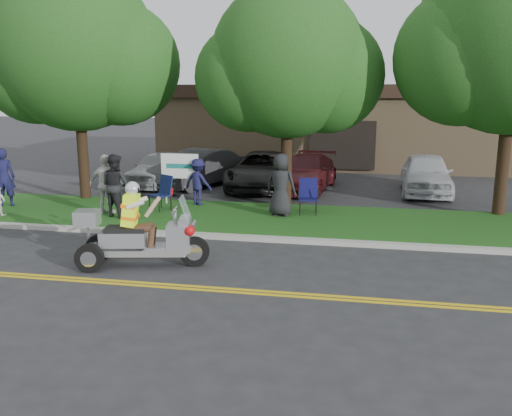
% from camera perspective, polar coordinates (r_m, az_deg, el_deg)
% --- Properties ---
extents(ground, '(120.00, 120.00, 0.00)m').
position_cam_1_polar(ground, '(11.10, -4.57, -7.58)').
color(ground, '#28282B').
rests_on(ground, ground).
extents(centerline_near, '(60.00, 0.10, 0.01)m').
position_cam_1_polar(centerline_near, '(10.57, -5.42, -8.60)').
color(centerline_near, gold).
rests_on(centerline_near, ground).
extents(centerline_far, '(60.00, 0.10, 0.01)m').
position_cam_1_polar(centerline_far, '(10.71, -5.18, -8.30)').
color(centerline_far, gold).
rests_on(centerline_far, ground).
extents(curb, '(60.00, 0.25, 0.12)m').
position_cam_1_polar(curb, '(13.90, -1.23, -3.14)').
color(curb, '#A8A89E').
rests_on(curb, ground).
extents(grass_verge, '(60.00, 4.00, 0.10)m').
position_cam_1_polar(grass_verge, '(15.94, 0.39, -1.13)').
color(grass_verge, '#234F15').
rests_on(grass_verge, ground).
extents(commercial_building, '(18.00, 8.20, 4.00)m').
position_cam_1_polar(commercial_building, '(29.08, 9.37, 8.74)').
color(commercial_building, '#9E7F5B').
rests_on(commercial_building, ground).
extents(tree_left, '(6.62, 5.40, 7.78)m').
position_cam_1_polar(tree_left, '(19.46, -18.19, 14.94)').
color(tree_left, '#332114').
rests_on(tree_left, ground).
extents(tree_mid, '(5.88, 4.80, 7.05)m').
position_cam_1_polar(tree_mid, '(17.43, 3.52, 14.51)').
color(tree_mid, '#332114').
rests_on(tree_mid, ground).
extents(business_sign, '(1.25, 0.06, 1.75)m').
position_cam_1_polar(business_sign, '(17.78, -8.02, 4.10)').
color(business_sign, silver).
rests_on(business_sign, ground).
extents(trike_scooter, '(2.86, 1.19, 1.88)m').
position_cam_1_polar(trike_scooter, '(12.01, -12.46, -3.01)').
color(trike_scooter, black).
rests_on(trike_scooter, ground).
extents(lawn_chair_a, '(0.78, 0.79, 1.07)m').
position_cam_1_polar(lawn_chair_a, '(17.10, -9.78, 1.84)').
color(lawn_chair_a, black).
rests_on(lawn_chair_a, grass_verge).
extents(lawn_chair_b, '(0.60, 0.62, 1.05)m').
position_cam_1_polar(lawn_chair_b, '(16.40, 5.53, 1.50)').
color(lawn_chair_b, black).
rests_on(lawn_chair_b, grass_verge).
extents(spectator_adult_left, '(0.80, 0.68, 1.87)m').
position_cam_1_polar(spectator_adult_left, '(19.06, -25.02, 2.95)').
color(spectator_adult_left, '#15163C').
rests_on(spectator_adult_left, grass_verge).
extents(spectator_adult_mid, '(1.08, 0.97, 1.85)m').
position_cam_1_polar(spectator_adult_mid, '(16.38, -14.58, 2.31)').
color(spectator_adult_mid, black).
rests_on(spectator_adult_mid, grass_verge).
extents(spectator_adult_right, '(1.06, 0.46, 1.79)m').
position_cam_1_polar(spectator_adult_right, '(16.76, -15.48, 2.39)').
color(spectator_adult_right, silver).
rests_on(spectator_adult_right, grass_verge).
extents(spectator_chair_a, '(1.09, 0.81, 1.50)m').
position_cam_1_polar(spectator_chair_a, '(17.63, -6.11, 2.76)').
color(spectator_chair_a, '#181842').
rests_on(spectator_chair_a, grass_verge).
extents(spectator_chair_b, '(1.00, 0.74, 1.86)m').
position_cam_1_polar(spectator_chair_b, '(15.97, 2.63, 2.48)').
color(spectator_chair_b, black).
rests_on(spectator_chair_b, grass_verge).
extents(parked_car_far_left, '(1.96, 4.17, 1.38)m').
position_cam_1_polar(parked_car_far_left, '(21.98, -10.10, 4.11)').
color(parked_car_far_left, '#9FA2A6').
rests_on(parked_car_far_left, ground).
extents(parked_car_left, '(3.19, 4.68, 1.46)m').
position_cam_1_polar(parked_car_left, '(21.56, -6.15, 4.18)').
color(parked_car_left, '#2A292C').
rests_on(parked_car_left, ground).
extents(parked_car_mid, '(2.38, 5.10, 1.41)m').
position_cam_1_polar(parked_car_mid, '(21.00, 0.76, 3.97)').
color(parked_car_mid, black).
rests_on(parked_car_mid, ground).
extents(parked_car_right, '(2.41, 4.74, 1.32)m').
position_cam_1_polar(parked_car_right, '(20.83, 5.22, 3.72)').
color(parked_car_right, '#481015').
rests_on(parked_car_right, ground).
extents(parked_car_far_right, '(1.95, 4.43, 1.48)m').
position_cam_1_polar(parked_car_far_right, '(20.91, 17.45, 3.46)').
color(parked_car_far_right, silver).
rests_on(parked_car_far_right, ground).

